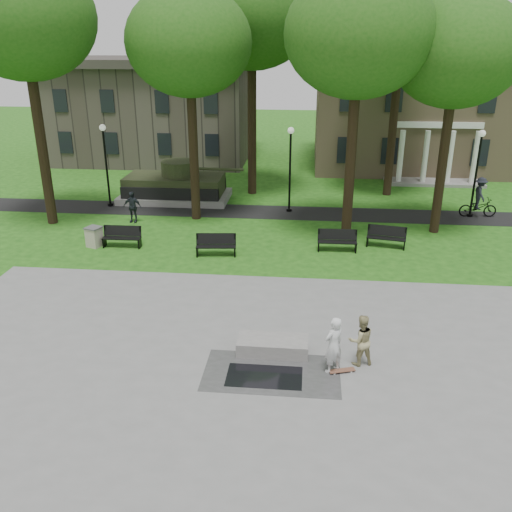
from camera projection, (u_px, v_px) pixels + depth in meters
The scene contains 27 objects.
ground at pixel (261, 311), 19.57m from camera, with size 120.00×120.00×0.00m, color #1B4D12.
plaza at pixel (245, 395), 14.95m from camera, with size 22.00×16.00×0.02m, color gray.
footpath at pixel (280, 212), 30.65m from camera, with size 44.00×2.60×0.01m, color black.
building_right at pixel (423, 107), 41.05m from camera, with size 17.00×12.00×8.60m.
building_left at pixel (155, 113), 43.70m from camera, with size 15.00×10.00×7.20m, color #4C443D.
tree_0 at pixel (23, 18), 25.23m from camera, with size 6.80×6.80×12.97m.
tree_1 at pixel (189, 43), 26.34m from camera, with size 6.20×6.20×11.63m.
tree_2 at pixel (359, 35), 23.63m from camera, with size 6.60×6.60×12.16m.
tree_3 at pixel (457, 52), 24.41m from camera, with size 6.00×6.00×11.19m.
tree_4 at pixel (252, 15), 30.66m from camera, with size 7.20×7.20×13.50m.
tree_5 at pixel (402, 29), 30.61m from camera, with size 6.40×6.40×12.44m.
lamp_left at pixel (106, 159), 30.80m from camera, with size 0.36×0.36×4.73m.
lamp_mid at pixel (290, 163), 29.84m from camera, with size 0.36×0.36×4.73m.
lamp_right at pixel (477, 167), 28.93m from camera, with size 0.36×0.36×4.73m.
tank_monument at pixel (176, 186), 32.77m from camera, with size 7.45×3.40×2.40m.
puddle at pixel (264, 376), 15.73m from camera, with size 2.20×1.20×0.00m, color black.
concrete_block at pixel (273, 345), 16.90m from camera, with size 2.20×1.00×0.45m, color gray.
skateboard at pixel (342, 371), 15.92m from camera, with size 0.78×0.20×0.07m, color brown.
skateboarder at pixel (334, 345), 15.65m from camera, with size 0.65×0.43×1.78m, color silver.
friend_watching at pixel (361, 340), 16.06m from camera, with size 0.79×0.61×1.62m, color tan.
pedestrian_walker at pixel (132, 207), 28.76m from camera, with size 0.98×0.41×1.68m, color black.
cyclist at pixel (479, 201), 29.62m from camera, with size 2.04×1.17×2.21m.
park_bench_0 at pixel (122, 236), 25.45m from camera, with size 1.81×0.55×1.00m.
park_bench_1 at pixel (216, 244), 24.43m from camera, with size 1.84×0.71×1.00m.
park_bench_2 at pixel (337, 240), 24.97m from camera, with size 1.80×0.54×1.00m.
park_bench_3 at pixel (386, 236), 25.43m from camera, with size 1.85×0.86×1.00m.
trash_bin at pixel (94, 237), 25.49m from camera, with size 0.84×0.84×0.96m.
Camera 1 is at (1.53, -17.35, 9.14)m, focal length 38.00 mm.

